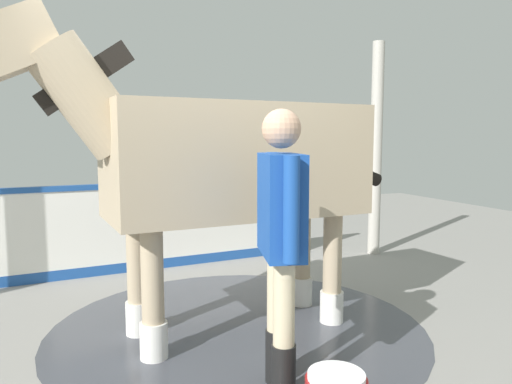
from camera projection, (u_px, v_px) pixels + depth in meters
ground_plane at (210, 346)px, 3.70m from camera, size 16.00×16.00×0.02m
wet_patch at (238, 327)px, 4.04m from camera, size 3.11×3.11×0.00m
barrier_wall at (166, 228)px, 5.89m from camera, size 4.10×0.46×1.06m
roof_post_far at (376, 150)px, 6.50m from camera, size 0.16×0.16×2.85m
horse at (224, 163)px, 3.84m from camera, size 3.39×1.07×2.47m
handler at (281, 230)px, 2.92m from camera, size 0.33×0.68×1.75m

